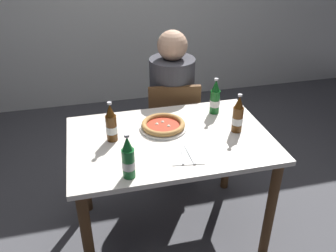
{
  "coord_description": "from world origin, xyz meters",
  "views": [
    {
      "loc": [
        -0.44,
        -1.75,
        1.87
      ],
      "look_at": [
        0.0,
        0.05,
        0.8
      ],
      "focal_mm": 38.1,
      "sensor_mm": 36.0,
      "label": 1
    }
  ],
  "objects_px": {
    "pizza_margherita_near": "(163,125)",
    "beer_bottle_extra": "(238,116)",
    "chair_behind_table": "(172,124)",
    "beer_bottle_center": "(128,159)",
    "beer_bottle_right": "(215,99)",
    "diner_seated": "(172,110)",
    "beer_bottle_left": "(111,125)",
    "dining_table_main": "(170,153)",
    "napkin_with_cutlery": "(186,155)"
  },
  "relations": [
    {
      "from": "dining_table_main",
      "to": "beer_bottle_center",
      "type": "xyz_separation_m",
      "value": [
        -0.29,
        -0.31,
        0.22
      ]
    },
    {
      "from": "beer_bottle_right",
      "to": "napkin_with_cutlery",
      "type": "bearing_deg",
      "value": -126.19
    },
    {
      "from": "beer_bottle_center",
      "to": "beer_bottle_right",
      "type": "height_order",
      "value": "same"
    },
    {
      "from": "diner_seated",
      "to": "napkin_with_cutlery",
      "type": "xyz_separation_m",
      "value": [
        -0.14,
        -0.87,
        0.17
      ]
    },
    {
      "from": "chair_behind_table",
      "to": "beer_bottle_center",
      "type": "bearing_deg",
      "value": 70.32
    },
    {
      "from": "chair_behind_table",
      "to": "diner_seated",
      "type": "relative_size",
      "value": 0.7
    },
    {
      "from": "beer_bottle_right",
      "to": "napkin_with_cutlery",
      "type": "distance_m",
      "value": 0.56
    },
    {
      "from": "beer_bottle_left",
      "to": "dining_table_main",
      "type": "bearing_deg",
      "value": -8.96
    },
    {
      "from": "napkin_with_cutlery",
      "to": "beer_bottle_right",
      "type": "bearing_deg",
      "value": 53.81
    },
    {
      "from": "chair_behind_table",
      "to": "pizza_margherita_near",
      "type": "xyz_separation_m",
      "value": [
        -0.19,
        -0.5,
        0.29
      ]
    },
    {
      "from": "beer_bottle_extra",
      "to": "napkin_with_cutlery",
      "type": "distance_m",
      "value": 0.43
    },
    {
      "from": "dining_table_main",
      "to": "beer_bottle_left",
      "type": "relative_size",
      "value": 4.86
    },
    {
      "from": "chair_behind_table",
      "to": "beer_bottle_left",
      "type": "bearing_deg",
      "value": 54.55
    },
    {
      "from": "pizza_margherita_near",
      "to": "beer_bottle_center",
      "type": "height_order",
      "value": "beer_bottle_center"
    },
    {
      "from": "beer_bottle_center",
      "to": "beer_bottle_right",
      "type": "relative_size",
      "value": 1.0
    },
    {
      "from": "beer_bottle_extra",
      "to": "pizza_margherita_near",
      "type": "bearing_deg",
      "value": 162.19
    },
    {
      "from": "pizza_margherita_near",
      "to": "napkin_with_cutlery",
      "type": "distance_m",
      "value": 0.33
    },
    {
      "from": "napkin_with_cutlery",
      "to": "pizza_margherita_near",
      "type": "bearing_deg",
      "value": 99.74
    },
    {
      "from": "chair_behind_table",
      "to": "beer_bottle_center",
      "type": "height_order",
      "value": "beer_bottle_center"
    },
    {
      "from": "beer_bottle_left",
      "to": "beer_bottle_center",
      "type": "xyz_separation_m",
      "value": [
        0.05,
        -0.37,
        0.0
      ]
    },
    {
      "from": "beer_bottle_extra",
      "to": "beer_bottle_left",
      "type": "bearing_deg",
      "value": 174.18
    },
    {
      "from": "pizza_margherita_near",
      "to": "beer_bottle_extra",
      "type": "bearing_deg",
      "value": -17.81
    },
    {
      "from": "diner_seated",
      "to": "pizza_margherita_near",
      "type": "distance_m",
      "value": 0.61
    },
    {
      "from": "beer_bottle_left",
      "to": "napkin_with_cutlery",
      "type": "height_order",
      "value": "beer_bottle_left"
    },
    {
      "from": "beer_bottle_right",
      "to": "beer_bottle_left",
      "type": "bearing_deg",
      "value": -165.27
    },
    {
      "from": "dining_table_main",
      "to": "chair_behind_table",
      "type": "height_order",
      "value": "chair_behind_table"
    },
    {
      "from": "beer_bottle_left",
      "to": "beer_bottle_right",
      "type": "distance_m",
      "value": 0.73
    },
    {
      "from": "dining_table_main",
      "to": "chair_behind_table",
      "type": "relative_size",
      "value": 1.41
    },
    {
      "from": "pizza_margherita_near",
      "to": "dining_table_main",
      "type": "bearing_deg",
      "value": -82.71
    },
    {
      "from": "beer_bottle_left",
      "to": "beer_bottle_right",
      "type": "height_order",
      "value": "same"
    },
    {
      "from": "beer_bottle_center",
      "to": "beer_bottle_extra",
      "type": "bearing_deg",
      "value": 22.43
    },
    {
      "from": "beer_bottle_center",
      "to": "diner_seated",
      "type": "bearing_deg",
      "value": 64.14
    },
    {
      "from": "dining_table_main",
      "to": "beer_bottle_left",
      "type": "distance_m",
      "value": 0.4
    },
    {
      "from": "chair_behind_table",
      "to": "beer_bottle_extra",
      "type": "height_order",
      "value": "beer_bottle_extra"
    },
    {
      "from": "beer_bottle_left",
      "to": "beer_bottle_right",
      "type": "xyz_separation_m",
      "value": [
        0.7,
        0.18,
        0.0
      ]
    },
    {
      "from": "pizza_margherita_near",
      "to": "beer_bottle_right",
      "type": "distance_m",
      "value": 0.41
    },
    {
      "from": "chair_behind_table",
      "to": "pizza_margherita_near",
      "type": "distance_m",
      "value": 0.6
    },
    {
      "from": "beer_bottle_extra",
      "to": "beer_bottle_center",
      "type": "bearing_deg",
      "value": -157.57
    },
    {
      "from": "beer_bottle_left",
      "to": "beer_bottle_center",
      "type": "distance_m",
      "value": 0.37
    },
    {
      "from": "pizza_margherita_near",
      "to": "beer_bottle_left",
      "type": "distance_m",
      "value": 0.34
    },
    {
      "from": "pizza_margherita_near",
      "to": "beer_bottle_left",
      "type": "relative_size",
      "value": 1.18
    },
    {
      "from": "beer_bottle_right",
      "to": "beer_bottle_center",
      "type": "bearing_deg",
      "value": -139.95
    },
    {
      "from": "beer_bottle_center",
      "to": "napkin_with_cutlery",
      "type": "xyz_separation_m",
      "value": [
        0.33,
        0.11,
        -0.1
      ]
    },
    {
      "from": "diner_seated",
      "to": "beer_bottle_extra",
      "type": "bearing_deg",
      "value": -71.24
    },
    {
      "from": "chair_behind_table",
      "to": "beer_bottle_left",
      "type": "xyz_separation_m",
      "value": [
        -0.51,
        -0.56,
        0.37
      ]
    },
    {
      "from": "beer_bottle_center",
      "to": "napkin_with_cutlery",
      "type": "height_order",
      "value": "beer_bottle_center"
    },
    {
      "from": "diner_seated",
      "to": "pizza_margherita_near",
      "type": "height_order",
      "value": "diner_seated"
    },
    {
      "from": "beer_bottle_center",
      "to": "beer_bottle_right",
      "type": "distance_m",
      "value": 0.86
    },
    {
      "from": "dining_table_main",
      "to": "beer_bottle_extra",
      "type": "relative_size",
      "value": 4.86
    },
    {
      "from": "diner_seated",
      "to": "beer_bottle_left",
      "type": "xyz_separation_m",
      "value": [
        -0.52,
        -0.61,
        0.27
      ]
    }
  ]
}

